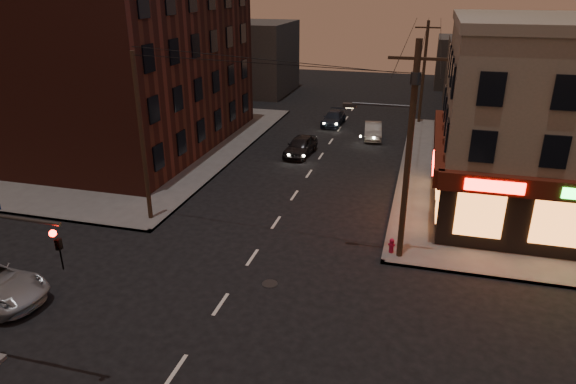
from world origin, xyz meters
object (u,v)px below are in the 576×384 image
(sedan_mid, at_px, (373,131))
(sedan_far, at_px, (334,118))
(sedan_near, at_px, (301,146))
(fire_hydrant, at_px, (392,245))

(sedan_mid, height_order, sedan_far, sedan_mid)
(sedan_far, bearing_deg, sedan_near, -92.48)
(sedan_mid, relative_size, sedan_far, 0.95)
(fire_hydrant, bearing_deg, sedan_near, 119.87)
(sedan_far, bearing_deg, sedan_mid, -38.45)
(sedan_near, distance_m, sedan_far, 9.45)
(fire_hydrant, bearing_deg, sedan_mid, 99.09)
(sedan_near, relative_size, sedan_far, 1.01)
(sedan_far, height_order, fire_hydrant, sedan_far)
(fire_hydrant, bearing_deg, sedan_far, 107.13)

